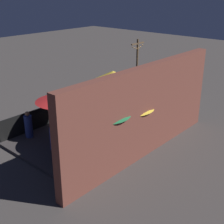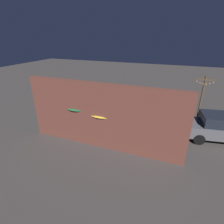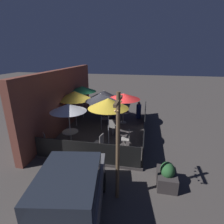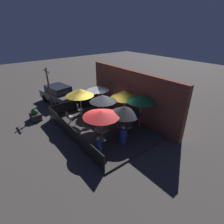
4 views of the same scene
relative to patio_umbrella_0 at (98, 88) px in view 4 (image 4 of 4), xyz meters
The scene contains 24 objects.
ground_plane 3.35m from the patio_umbrella_0, 28.51° to the right, with size 60.00×60.00×0.00m, color #423D3A.
patio_deck 3.31m from the patio_umbrella_0, 28.51° to the right, with size 7.19×4.85×0.12m.
building_wall 2.70m from the patio_umbrella_0, 31.70° to the left, with size 8.79×0.36×3.68m.
fence_front 4.54m from the patio_umbrella_0, 57.73° to the right, with size 6.99×0.05×0.95m.
fence_side_left 2.33m from the patio_umbrella_0, 135.41° to the right, with size 0.05×4.65×0.95m.
patio_umbrella_0 is the anchor object (origin of this frame).
patio_umbrella_1 4.05m from the patio_umbrella_0, 11.12° to the right, with size 2.00×2.00×2.04m.
patio_umbrella_2 4.15m from the patio_umbrella_0, 31.68° to the right, with size 2.17×2.17×2.00m.
patio_umbrella_3 1.93m from the patio_umbrella_0, 75.76° to the right, with size 1.98×1.98×2.43m.
patio_umbrella_4 2.48m from the patio_umbrella_0, 15.98° to the left, with size 2.06×2.06×2.28m.
patio_umbrella_5 2.36m from the patio_umbrella_0, 26.39° to the right, with size 1.80×1.80×2.26m.
patio_umbrella_6 3.96m from the patio_umbrella_0, 11.02° to the left, with size 1.95×1.95×2.30m.
dining_table_0 1.40m from the patio_umbrella_0, ahead, with size 0.79×0.79×0.75m.
dining_table_1 4.27m from the patio_umbrella_0, 11.12° to the right, with size 1.00×1.00×0.77m.
dining_table_2 4.37m from the patio_umbrella_0, 31.68° to the right, with size 0.85×0.85×0.77m.
patio_chair_0 2.81m from the patio_umbrella_0, 50.24° to the right, with size 0.46×0.46×0.96m.
patio_chair_1 3.19m from the patio_umbrella_0, 83.56° to the right, with size 0.44×0.44×0.90m.
patio_chair_2 2.22m from the patio_umbrella_0, 102.01° to the right, with size 0.47×0.47×0.90m.
patio_chair_3 1.85m from the patio_umbrella_0, 132.66° to the left, with size 0.57×0.57×0.95m.
patron_0 5.78m from the patio_umbrella_0, 34.35° to the right, with size 0.48×0.48×1.21m.
patron_1 4.99m from the patio_umbrella_0, 16.87° to the right, with size 0.55×0.55×1.18m.
planter_box 5.19m from the patio_umbrella_0, 112.86° to the right, with size 0.97×0.68×0.93m.
light_post 4.01m from the patio_umbrella_0, 134.37° to the right, with size 1.10×0.12×3.59m.
parked_car_0 4.48m from the patio_umbrella_0, 156.23° to the right, with size 4.14×2.33×1.62m.
Camera 4 is at (8.63, -5.99, 6.44)m, focal length 28.00 mm.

